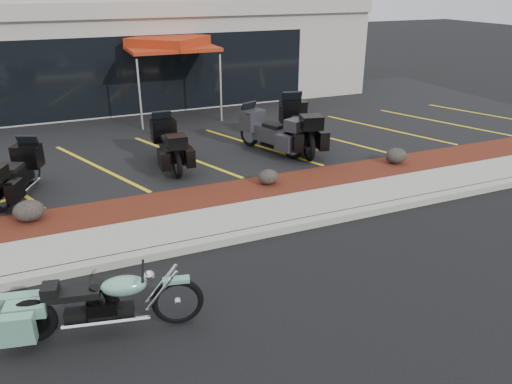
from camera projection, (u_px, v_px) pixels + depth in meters
name	position (u px, v px, depth m)	size (l,w,h in m)	color
ground	(271.00, 261.00, 8.64)	(90.00, 90.00, 0.00)	black
curb	(251.00, 234.00, 9.37)	(24.00, 0.25, 0.15)	gray
sidewalk	(237.00, 219.00, 9.96)	(24.00, 1.20, 0.15)	gray
mulch_bed	(218.00, 197.00, 10.98)	(24.00, 1.20, 0.16)	#3E150E
upper_lot	(161.00, 133.00, 15.55)	(26.00, 9.60, 0.15)	black
dealership_building	(122.00, 47.00, 20.10)	(18.00, 8.16, 4.00)	#9C968D
boulder_left	(29.00, 211.00, 9.64)	(0.59, 0.49, 0.42)	black
boulder_mid	(268.00, 177.00, 11.41)	(0.48, 0.40, 0.34)	black
boulder_right	(396.00, 156.00, 12.71)	(0.56, 0.47, 0.40)	black
hero_cruiser	(177.00, 295.00, 6.88)	(2.71, 0.69, 0.95)	#669E86
touring_black_front	(31.00, 160.00, 11.24)	(2.02, 0.77, 1.18)	black
touring_black_mid	(163.00, 135.00, 12.95)	(2.17, 0.83, 1.26)	black
touring_grey	(249.00, 124.00, 13.88)	(2.18, 0.83, 1.27)	#333238
touring_black_rear	(291.00, 116.00, 14.31)	(2.50, 0.95, 1.45)	black
traffic_cone	(156.00, 129.00, 14.90)	(0.34, 0.34, 0.45)	#F13C08
popup_canopy	(169.00, 44.00, 16.39)	(3.34, 3.34, 2.63)	silver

